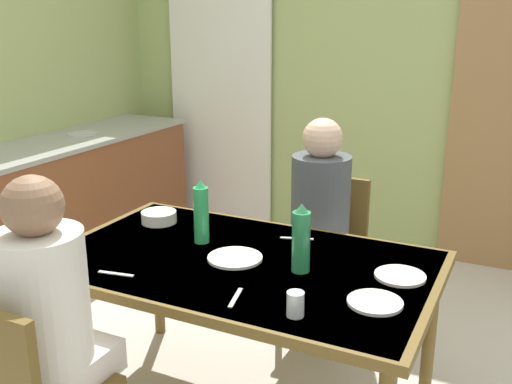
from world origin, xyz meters
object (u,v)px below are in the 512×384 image
(person_near_diner, at_px, (47,301))
(person_far_diner, at_px, (319,204))
(dining_table, at_px, (240,273))
(water_bottle_green_near, at_px, (201,213))
(chair_far_diner, at_px, (327,247))
(kitchen_counter, at_px, (51,209))
(water_bottle_green_far, at_px, (301,240))
(serving_bowl_center, at_px, (159,217))

(person_near_diner, xyz_separation_m, person_far_diner, (0.46, 1.39, 0.00))
(dining_table, bearing_deg, person_near_diner, -117.70)
(person_far_diner, distance_m, water_bottle_green_near, 0.69)
(chair_far_diner, height_order, person_near_diner, person_near_diner)
(kitchen_counter, bearing_deg, chair_far_diner, 1.74)
(chair_far_diner, xyz_separation_m, water_bottle_green_near, (-0.33, -0.74, 0.37))
(person_far_diner, bearing_deg, water_bottle_green_near, 60.91)
(dining_table, xyz_separation_m, person_far_diner, (0.09, 0.70, 0.11))
(dining_table, xyz_separation_m, person_near_diner, (-0.37, -0.70, 0.11))
(kitchen_counter, bearing_deg, person_far_diner, -2.30)
(kitchen_counter, xyz_separation_m, chair_far_diner, (1.93, 0.06, 0.05))
(water_bottle_green_near, height_order, water_bottle_green_far, water_bottle_green_near)
(person_far_diner, bearing_deg, water_bottle_green_far, 104.14)
(kitchen_counter, height_order, chair_far_diner, kitchen_counter)
(dining_table, height_order, person_far_diner, person_far_diner)
(person_near_diner, bearing_deg, kitchen_counter, 135.06)
(water_bottle_green_far, relative_size, serving_bowl_center, 1.64)
(serving_bowl_center, bearing_deg, chair_far_diner, 42.57)
(chair_far_diner, bearing_deg, person_near_diner, 73.37)
(chair_far_diner, bearing_deg, water_bottle_green_near, 65.62)
(dining_table, height_order, water_bottle_green_far, water_bottle_green_far)
(person_far_diner, bearing_deg, chair_far_diner, -90.00)
(kitchen_counter, relative_size, person_far_diner, 3.17)
(kitchen_counter, relative_size, water_bottle_green_near, 8.51)
(kitchen_counter, distance_m, water_bottle_green_far, 2.28)
(person_near_diner, relative_size, person_far_diner, 1.00)
(dining_table, bearing_deg, water_bottle_green_near, 157.92)
(kitchen_counter, bearing_deg, serving_bowl_center, -23.07)
(dining_table, height_order, chair_far_diner, chair_far_diner)
(person_far_diner, bearing_deg, person_near_diner, 71.85)
(chair_far_diner, xyz_separation_m, water_bottle_green_far, (0.17, -0.83, 0.37))
(dining_table, relative_size, water_bottle_green_near, 5.53)
(chair_far_diner, height_order, serving_bowl_center, chair_far_diner)
(kitchen_counter, distance_m, serving_bowl_center, 1.42)
(water_bottle_green_far, bearing_deg, person_far_diner, 104.14)
(person_far_diner, relative_size, water_bottle_green_far, 2.76)
(person_near_diner, distance_m, serving_bowl_center, 0.95)
(person_far_diner, bearing_deg, serving_bowl_center, 35.39)
(dining_table, bearing_deg, serving_bowl_center, 157.74)
(kitchen_counter, distance_m, person_far_diner, 1.96)
(kitchen_counter, relative_size, person_near_diner, 3.17)
(dining_table, distance_m, chair_far_diner, 0.86)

